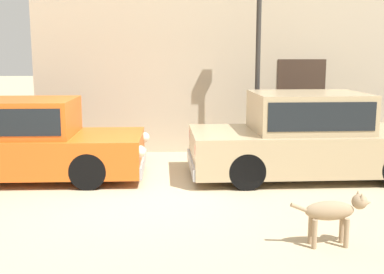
{
  "coord_description": "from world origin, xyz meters",
  "views": [
    {
      "loc": [
        0.47,
        -7.5,
        2.25
      ],
      "look_at": [
        0.82,
        0.2,
        0.9
      ],
      "focal_mm": 45.2,
      "sensor_mm": 36.0,
      "label": 1
    }
  ],
  "objects_px": {
    "parked_sedan_nearest": "(22,140)",
    "parked_sedan_second": "(308,136)",
    "street_lamp": "(258,42)",
    "stray_dog_spotted": "(335,211)"
  },
  "relations": [
    {
      "from": "parked_sedan_second",
      "to": "stray_dog_spotted",
      "type": "xyz_separation_m",
      "value": [
        -0.6,
        -3.24,
        -0.34
      ]
    },
    {
      "from": "parked_sedan_nearest",
      "to": "parked_sedan_second",
      "type": "height_order",
      "value": "parked_sedan_second"
    },
    {
      "from": "parked_sedan_second",
      "to": "stray_dog_spotted",
      "type": "relative_size",
      "value": 4.59
    },
    {
      "from": "parked_sedan_second",
      "to": "street_lamp",
      "type": "xyz_separation_m",
      "value": [
        -0.72,
        1.32,
        1.7
      ]
    },
    {
      "from": "parked_sedan_nearest",
      "to": "street_lamp",
      "type": "xyz_separation_m",
      "value": [
        4.46,
        1.25,
        1.75
      ]
    },
    {
      "from": "parked_sedan_nearest",
      "to": "stray_dog_spotted",
      "type": "xyz_separation_m",
      "value": [
        4.58,
        -3.31,
        -0.29
      ]
    },
    {
      "from": "parked_sedan_second",
      "to": "stray_dog_spotted",
      "type": "distance_m",
      "value": 3.32
    },
    {
      "from": "parked_sedan_nearest",
      "to": "parked_sedan_second",
      "type": "xyz_separation_m",
      "value": [
        5.18,
        -0.07,
        0.05
      ]
    },
    {
      "from": "parked_sedan_second",
      "to": "street_lamp",
      "type": "bearing_deg",
      "value": 117.72
    },
    {
      "from": "stray_dog_spotted",
      "to": "street_lamp",
      "type": "bearing_deg",
      "value": 89.56
    }
  ]
}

